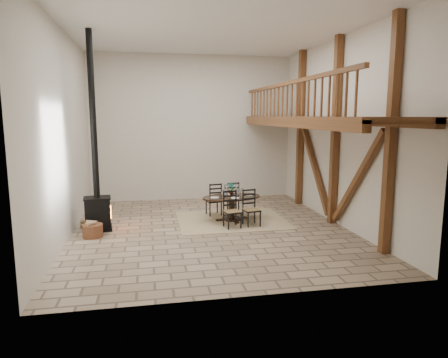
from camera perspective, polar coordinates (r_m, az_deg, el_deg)
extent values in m
plane|color=tan|center=(10.51, -1.86, -7.16)|extent=(8.00, 8.00, 0.00)
cube|color=beige|center=(14.07, -4.50, 7.25)|extent=(7.00, 0.02, 5.00)
cube|color=beige|center=(6.19, 3.88, 5.03)|extent=(7.00, 0.02, 5.00)
cube|color=beige|center=(10.16, -21.93, 5.96)|extent=(0.02, 8.00, 5.00)
cube|color=beige|center=(11.20, 16.17, 6.47)|extent=(0.02, 8.00, 5.00)
cube|color=white|center=(10.31, -2.01, 20.61)|extent=(7.00, 8.00, 0.02)
cube|color=brown|center=(8.97, 22.74, 5.59)|extent=(0.18, 0.18, 5.00)
cube|color=brown|center=(11.14, 15.62, 6.49)|extent=(0.18, 0.18, 5.00)
cube|color=brown|center=(13.43, 10.85, 7.03)|extent=(0.18, 0.18, 5.00)
cube|color=brown|center=(10.15, 18.49, -0.11)|extent=(0.14, 2.16, 2.54)
cube|color=brown|center=(12.36, 12.84, 1.69)|extent=(0.14, 2.16, 2.54)
cube|color=brown|center=(11.13, 15.69, 8.03)|extent=(0.20, 7.80, 0.20)
cube|color=brown|center=(10.85, 12.45, 8.40)|extent=(1.60, 7.80, 0.12)
cube|color=brown|center=(10.59, 8.91, 7.95)|extent=(0.18, 7.80, 0.22)
cube|color=brown|center=(10.62, 9.05, 13.35)|extent=(0.09, 7.60, 0.09)
cube|color=brown|center=(10.60, 8.99, 11.08)|extent=(0.06, 7.60, 0.86)
cube|color=tan|center=(11.36, 1.09, -5.87)|extent=(3.00, 2.50, 0.02)
ellipsoid|color=black|center=(11.20, 1.10, -2.59)|extent=(1.83, 1.29, 0.04)
cylinder|color=black|center=(11.28, 1.09, -4.32)|extent=(0.17, 0.17, 0.61)
cylinder|color=black|center=(11.35, 1.09, -5.68)|extent=(0.52, 0.52, 0.06)
cube|color=olive|center=(10.48, 1.19, -4.68)|extent=(0.47, 0.45, 0.04)
cube|color=black|center=(10.54, 1.18, -5.91)|extent=(0.45, 0.45, 0.43)
cube|color=black|center=(10.58, 0.84, -3.12)|extent=(0.35, 0.10, 0.55)
cube|color=olive|center=(10.70, 3.95, -4.42)|extent=(0.47, 0.45, 0.04)
cube|color=black|center=(10.75, 3.94, -5.63)|extent=(0.45, 0.45, 0.43)
cube|color=black|center=(10.80, 3.58, -2.89)|extent=(0.35, 0.10, 0.55)
cube|color=olive|center=(11.83, -1.49, -3.10)|extent=(0.47, 0.45, 0.04)
cube|color=black|center=(11.88, -1.48, -4.19)|extent=(0.45, 0.45, 0.43)
cube|color=black|center=(11.62, -1.21, -2.03)|extent=(0.35, 0.10, 0.55)
cube|color=olive|center=(12.02, 1.01, -2.90)|extent=(0.47, 0.45, 0.04)
cube|color=black|center=(12.07, 1.01, -3.98)|extent=(0.45, 0.45, 0.43)
cube|color=black|center=(11.81, 1.33, -1.84)|extent=(0.35, 0.10, 0.55)
cube|color=white|center=(11.20, 1.10, -2.46)|extent=(1.39, 0.86, 0.01)
cube|color=white|center=(11.18, 1.10, -2.04)|extent=(0.87, 0.42, 0.18)
cylinder|color=white|center=(11.11, 0.30, -1.69)|extent=(0.12, 0.12, 0.34)
cylinder|color=white|center=(11.23, 1.89, -1.58)|extent=(0.12, 0.12, 0.34)
cylinder|color=silver|center=(11.12, 0.30, -2.15)|extent=(0.06, 0.06, 0.16)
cylinder|color=silver|center=(11.25, 1.89, -2.03)|extent=(0.06, 0.06, 0.16)
imported|color=#4C723F|center=(11.20, 1.01, -1.48)|extent=(0.23, 0.17, 0.39)
cube|color=black|center=(10.89, -17.48, -6.72)|extent=(0.73, 0.59, 0.10)
cube|color=black|center=(10.79, -17.59, -4.59)|extent=(0.67, 0.53, 0.73)
cube|color=#FF590C|center=(10.79, -15.87, -4.51)|extent=(0.05, 0.29, 0.29)
cube|color=black|center=(10.71, -17.69, -2.59)|extent=(0.72, 0.58, 0.04)
cylinder|color=black|center=(10.50, -18.23, 8.62)|extent=(0.16, 0.16, 4.13)
cylinder|color=brown|center=(10.32, -18.24, -7.02)|extent=(0.48, 0.48, 0.32)
cube|color=tan|center=(10.27, -18.29, -5.97)|extent=(0.26, 0.26, 0.09)
cube|color=tan|center=(11.28, -18.99, -5.97)|extent=(0.32, 0.22, 0.22)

